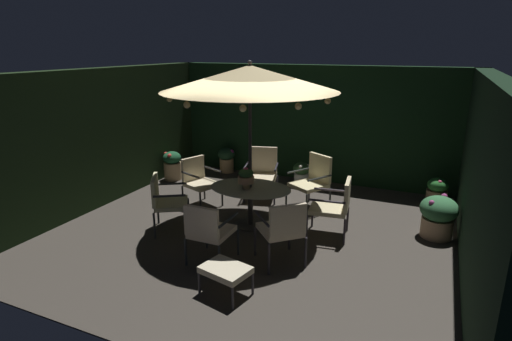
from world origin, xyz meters
TOP-DOWN VIEW (x-y plane):
  - ground_plane at (0.00, 0.00)m, footprint 6.88×6.47m
  - hedge_backdrop_rear at (0.00, 3.09)m, footprint 6.88×0.30m
  - hedge_backdrop_left at (-3.29, 0.00)m, footprint 0.30×6.47m
  - hedge_backdrop_right at (3.29, 0.00)m, footprint 0.30×6.47m
  - patio_dining_table at (-0.13, 0.03)m, footprint 1.41×1.06m
  - patio_umbrella at (-0.13, 0.03)m, footprint 2.83×2.83m
  - centerpiece_planter at (-0.17, -0.07)m, footprint 0.27×0.27m
  - patio_chair_north at (-1.34, -0.72)m, footprint 0.80×0.83m
  - patio_chair_northeast at (-0.12, -1.39)m, footprint 0.58×0.61m
  - patio_chair_east at (0.84, -1.00)m, footprint 0.82×0.82m
  - patio_chair_southeast at (1.28, 0.21)m, footprint 0.69×0.65m
  - patio_chair_south at (0.60, 1.26)m, footprint 0.84×0.84m
  - patio_chair_southwest at (-0.52, 1.41)m, footprint 0.78×0.75m
  - patio_chair_west at (-1.47, 0.53)m, footprint 0.74×0.73m
  - ottoman_footrest at (0.46, -1.98)m, footprint 0.65×0.54m
  - potted_plant_left_far at (2.77, 2.40)m, footprint 0.39×0.39m
  - potted_plant_left_near at (-0.00, 2.44)m, footprint 0.38×0.38m
  - potted_plant_right_near at (-2.02, 2.71)m, footprint 0.42×0.42m
  - potted_plant_back_center at (-2.88, 1.66)m, footprint 0.42×0.41m
  - potted_plant_right_far at (2.81, 0.86)m, footprint 0.59×0.59m

SIDE VIEW (x-z plane):
  - ground_plane at x=0.00m, z-range -0.02..0.00m
  - potted_plant_left_far at x=2.77m, z-range 0.00..0.55m
  - potted_plant_left_near at x=0.00m, z-range 0.02..0.55m
  - ottoman_footrest at x=0.46m, z-range 0.14..0.52m
  - potted_plant_right_near at x=-2.02m, z-range 0.03..0.63m
  - potted_plant_back_center at x=-2.88m, z-range 0.01..0.68m
  - potted_plant_right_far at x=2.81m, z-range 0.03..0.72m
  - patio_chair_west at x=-1.47m, z-range 0.07..0.99m
  - patio_chair_northeast at x=-0.12m, z-range 0.07..0.99m
  - patio_dining_table at x=-0.13m, z-range 0.20..0.90m
  - patio_chair_southeast at x=1.28m, z-range 0.07..1.04m
  - patio_chair_north at x=-1.34m, z-range 0.09..1.04m
  - patio_chair_southwest at x=-0.52m, z-range 0.06..1.08m
  - patio_chair_east at x=0.84m, z-range 0.09..1.06m
  - patio_chair_south at x=0.60m, z-range 0.07..1.10m
  - centerpiece_planter at x=-0.17m, z-range 0.72..1.09m
  - hedge_backdrop_rear at x=0.00m, z-range 0.00..2.60m
  - hedge_backdrop_left at x=-3.29m, z-range 0.00..2.60m
  - hedge_backdrop_right at x=3.29m, z-range 0.00..2.60m
  - patio_umbrella at x=-0.13m, z-range 1.11..3.88m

